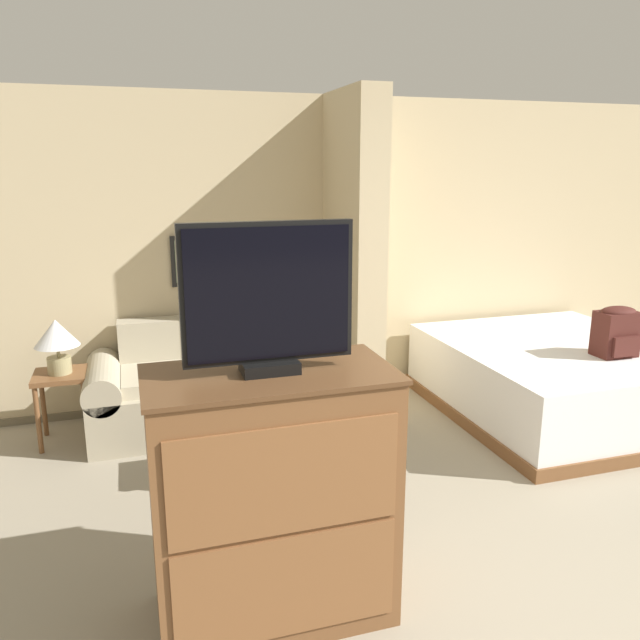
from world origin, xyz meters
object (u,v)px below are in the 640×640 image
object	(u,v)px
bed	(556,377)
tv_dresser	(272,497)
couch	(213,387)
coffee_table	(242,430)
table_lamp	(57,338)
tv	(268,300)
backpack	(617,331)

from	to	relation	value
bed	tv_dresser	bearing A→B (deg)	-149.21
couch	coffee_table	size ratio (longest dim) A/B	3.09
table_lamp	tv_dresser	xyz separation A→B (m)	(1.08, -2.27, -0.22)
table_lamp	tv	bearing A→B (deg)	-64.63
table_lamp	backpack	distance (m)	4.20
table_lamp	bed	world-z (taller)	table_lamp
table_lamp	tv_dresser	bearing A→B (deg)	-64.64
tv	coffee_table	bearing A→B (deg)	85.83
tv	bed	size ratio (longest dim) A/B	0.36
table_lamp	tv	xyz separation A→B (m)	(1.08, -2.27, 0.68)
couch	table_lamp	distance (m)	1.22
table_lamp	tv_dresser	size ratio (longest dim) A/B	0.34
backpack	tv_dresser	bearing A→B (deg)	-156.97
tv_dresser	bed	xyz separation A→B (m)	(2.81, 1.68, -0.29)
tv_dresser	couch	bearing A→B (deg)	89.06
tv_dresser	tv	xyz separation A→B (m)	(-0.00, 0.00, 0.90)
couch	coffee_table	bearing A→B (deg)	-86.53
coffee_table	table_lamp	size ratio (longest dim) A/B	1.54
couch	bed	xyz separation A→B (m)	(2.78, -0.62, -0.00)
table_lamp	backpack	world-z (taller)	backpack
coffee_table	bed	size ratio (longest dim) A/B	0.31
coffee_table	tv_dresser	bearing A→B (deg)	-94.17
coffee_table	tv_dresser	xyz separation A→B (m)	(-0.10, -1.33, 0.25)
table_lamp	bed	distance (m)	3.97
couch	bed	bearing A→B (deg)	-12.64
table_lamp	bed	size ratio (longest dim) A/B	0.20
tv_dresser	backpack	xyz separation A→B (m)	(3.00, 1.27, 0.21)
coffee_table	backpack	size ratio (longest dim) A/B	1.60
coffee_table	tv_dresser	size ratio (longest dim) A/B	0.53
tv	table_lamp	bearing A→B (deg)	115.37
bed	backpack	xyz separation A→B (m)	(0.18, -0.40, 0.49)
couch	tv	size ratio (longest dim) A/B	2.67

